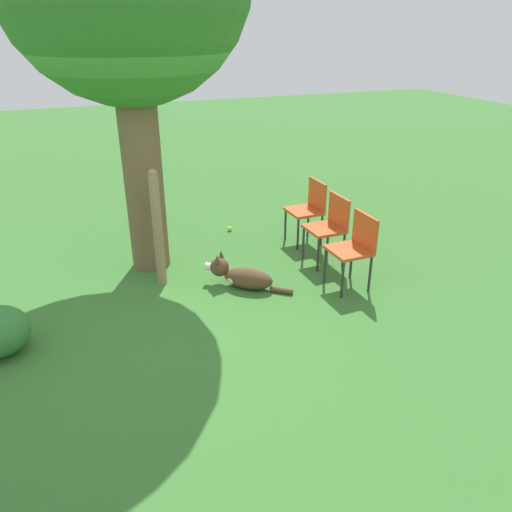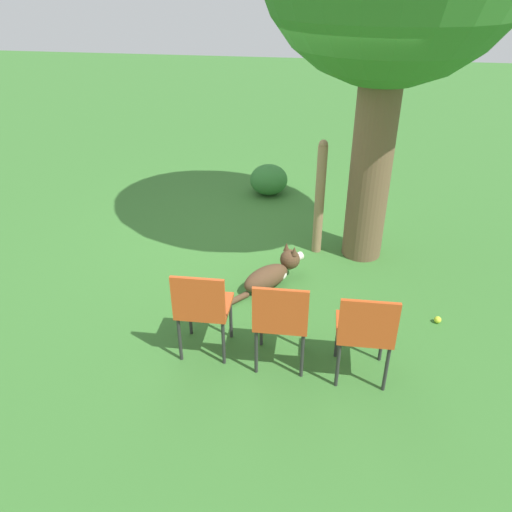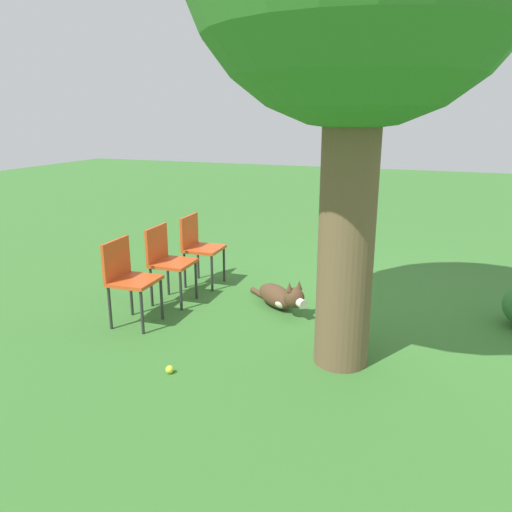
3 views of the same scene
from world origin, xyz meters
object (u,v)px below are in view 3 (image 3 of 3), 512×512
object	(u,v)px
dog	(280,297)
red_chair_2	(128,275)
fence_post	(352,267)
red_chair_0	(198,244)
tennis_ball	(170,369)
red_chair_1	(167,258)

from	to	relation	value
dog	red_chair_2	bearing A→B (deg)	-106.09
fence_post	red_chair_2	xyz separation A→B (m)	(2.14, 0.48, -0.17)
fence_post	dog	bearing A→B (deg)	-27.11
red_chair_0	tennis_ball	distance (m)	2.30
fence_post	tennis_ball	size ratio (longest dim) A/B	20.16
fence_post	red_chair_1	xyz separation A→B (m)	(2.09, -0.19, -0.17)
fence_post	red_chair_0	xyz separation A→B (m)	(2.04, -0.86, -0.17)
red_chair_0	red_chair_1	xyz separation A→B (m)	(0.05, 0.67, 0.00)
tennis_ball	dog	bearing A→B (deg)	-103.96
red_chair_0	tennis_ball	world-z (taller)	red_chair_0
red_chair_0	red_chair_2	bearing A→B (deg)	-96.20
dog	red_chair_1	distance (m)	1.33
red_chair_1	dog	bearing A→B (deg)	8.54
red_chair_2	tennis_ball	distance (m)	1.27
red_chair_1	tennis_ball	size ratio (longest dim) A/B	12.70
tennis_ball	red_chair_2	bearing A→B (deg)	-40.46
fence_post	red_chair_1	world-z (taller)	fence_post
red_chair_0	red_chair_2	size ratio (longest dim) A/B	1.00
red_chair_0	tennis_ball	bearing A→B (deg)	-71.29
dog	red_chair_2	world-z (taller)	red_chair_2
dog	fence_post	size ratio (longest dim) A/B	0.63
dog	red_chair_1	size ratio (longest dim) A/B	1.00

